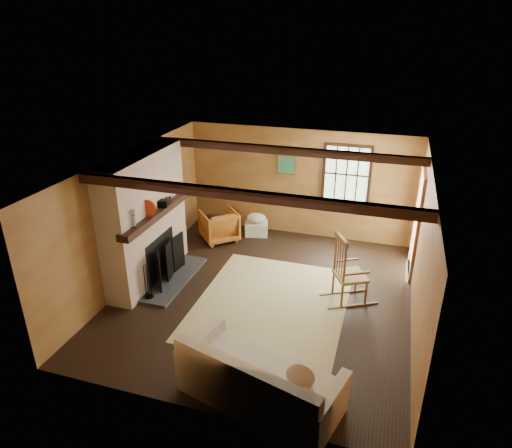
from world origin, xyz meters
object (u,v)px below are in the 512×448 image
at_px(sofa, 259,385).
at_px(armchair, 219,225).
at_px(fireplace, 147,224).
at_px(rocking_chair, 348,274).
at_px(laundry_basket, 257,228).

distance_m(sofa, armchair, 4.83).
relative_size(fireplace, armchair, 3.17).
xyz_separation_m(fireplace, rocking_chair, (3.63, 0.29, -0.57)).
distance_m(fireplace, armchair, 2.13).
bearing_deg(fireplace, armchair, 71.26).
distance_m(rocking_chair, sofa, 2.81).
distance_m(rocking_chair, laundry_basket, 3.12).
bearing_deg(fireplace, sofa, -40.00).
xyz_separation_m(rocking_chair, sofa, (-0.77, -2.70, -0.23)).
height_order(sofa, armchair, sofa).
xyz_separation_m(sofa, armchair, (-2.23, 4.29, 0.05)).
height_order(rocking_chair, laundry_basket, rocking_chair).
relative_size(sofa, armchair, 2.94).
distance_m(laundry_basket, armchair, 0.89).
distance_m(sofa, laundry_basket, 5.02).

